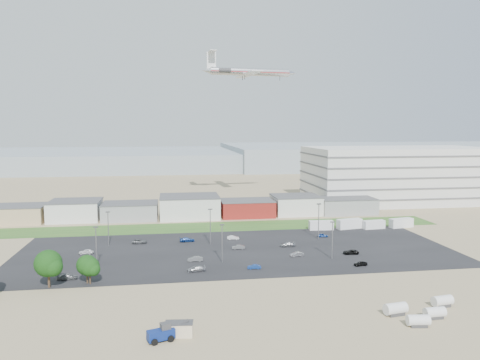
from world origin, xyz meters
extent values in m
plane|color=#96815F|center=(0.00, 0.00, 0.00)|extent=(700.00, 700.00, 0.00)
cube|color=black|center=(5.00, 20.00, 0.01)|extent=(120.00, 50.00, 0.01)
cube|color=#295821|center=(0.00, 52.00, 0.01)|extent=(160.00, 16.00, 0.02)
cube|color=silver|center=(90.00, 95.00, 12.50)|extent=(80.00, 40.00, 25.00)
imported|color=black|center=(34.83, 11.71, 0.59)|extent=(4.27, 2.07, 1.17)
imported|color=#A5A5AA|center=(19.79, 11.67, 0.59)|extent=(3.70, 1.72, 1.18)
imported|color=black|center=(33.12, 1.10, 0.57)|extent=(3.51, 1.76, 1.15)
imported|color=#A5A5AA|center=(-7.40, 2.58, 0.65)|extent=(4.69, 2.36, 1.31)
imported|color=#595B5E|center=(-7.16, 11.14, 0.63)|extent=(3.83, 1.34, 1.26)
imported|color=silver|center=(-35.96, 22.50, 0.65)|extent=(3.85, 1.65, 1.30)
imported|color=navy|center=(-8.40, 32.19, 0.64)|extent=(4.59, 2.24, 1.29)
imported|color=#595B5E|center=(5.54, 21.50, 0.60)|extent=(3.69, 1.49, 1.19)
imported|color=navy|center=(33.74, 31.94, 0.55)|extent=(3.38, 1.71, 1.10)
imported|color=#595B5E|center=(-22.41, 32.14, 0.60)|extent=(4.31, 1.99, 1.20)
imported|color=#595B5E|center=(-36.42, 1.11, 0.65)|extent=(4.61, 2.19, 1.30)
imported|color=silver|center=(5.62, 32.88, 0.60)|extent=(3.71, 1.53, 1.19)
imported|color=#A5A5AA|center=(19.93, 22.11, 0.63)|extent=(4.36, 1.80, 1.26)
imported|color=navy|center=(6.63, 2.63, 0.54)|extent=(3.39, 1.46, 1.09)
camera|label=1|loc=(-13.19, -105.70, 34.13)|focal=35.00mm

